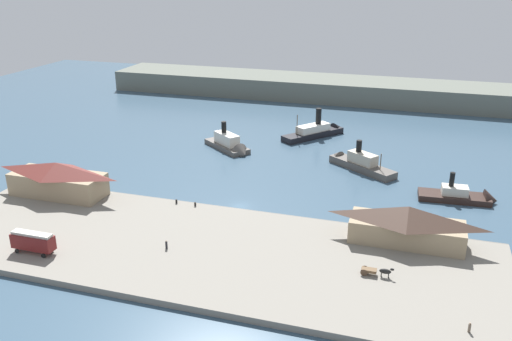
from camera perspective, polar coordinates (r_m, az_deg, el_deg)
The scene contains 16 objects.
ground_plane at distance 122.22m, azimuth -1.64°, elevation -3.76°, with size 320.00×320.00×0.00m, color #385166.
quay_promenade at distance 103.63m, azimuth -5.63°, elevation -8.27°, with size 110.00×36.00×1.20m, color gray.
seawall_edge at distance 118.93m, azimuth -2.21°, elevation -4.23°, with size 110.00×0.80×1.00m, color #666159.
ferry_shed_central_terminal at distance 131.56m, azimuth -20.06°, elevation -0.80°, with size 21.98×8.45×7.86m.
ferry_shed_west_terminal at distance 106.72m, azimuth 15.55°, elevation -5.44°, with size 21.54×8.10×7.43m.
street_tram at distance 107.85m, azimuth -22.33°, elevation -6.84°, with size 8.20×2.55×4.06m.
horse_cart at distance 95.92m, azimuth 12.42°, elevation -10.21°, with size 5.51×1.43×1.87m.
pedestrian_near_west_shed at distance 86.86m, azimuth 21.46°, elevation -15.07°, with size 0.40×0.40×1.62m.
pedestrian_by_tram at distance 103.34m, azimuth -9.36°, elevation -7.68°, with size 0.42×0.42×1.71m.
mooring_post_center_west at distance 119.94m, azimuth -6.39°, elevation -3.52°, with size 0.44×0.44×0.90m, color black.
mooring_post_east at distance 121.85m, azimuth -8.34°, elevation -3.22°, with size 0.44×0.44×0.90m, color black.
ferry_approaching_east at distance 133.27m, azimuth 21.04°, elevation -2.58°, with size 17.59×6.65×8.49m.
ferry_departing_north at distance 158.33m, azimuth -2.68°, elevation 2.65°, with size 17.46×15.27×9.78m.
ferry_moored_west at distance 172.71m, azimuth 6.54°, elevation 4.13°, with size 18.02×21.52×10.27m.
ferry_outer_harbor at distance 146.56m, azimuth 10.51°, elevation 0.84°, with size 20.16×15.84×8.93m.
far_headland at distance 223.07m, azimuth 7.62°, elevation 8.50°, with size 180.00×24.00×8.00m, color #60665B.
Camera 1 is at (36.44, -105.05, 50.74)m, focal length 38.20 mm.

